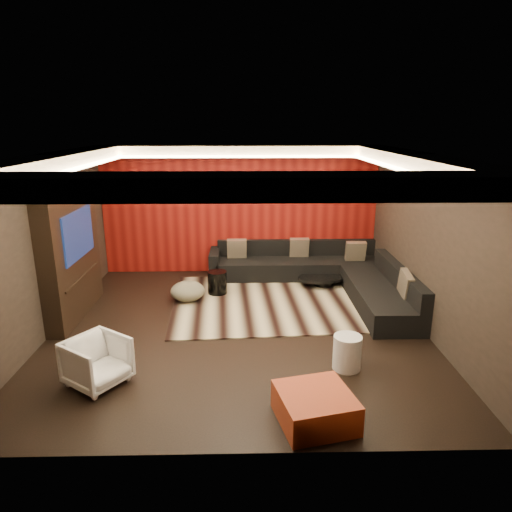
{
  "coord_description": "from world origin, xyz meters",
  "views": [
    {
      "loc": [
        0.13,
        -6.91,
        3.26
      ],
      "look_at": [
        0.3,
        0.6,
        1.05
      ],
      "focal_mm": 32.0,
      "sensor_mm": 36.0,
      "label": 1
    }
  ],
  "objects_px": {
    "orange_ottoman": "(315,407)",
    "sectional_sofa": "(325,275)",
    "white_side_table": "(347,352)",
    "armchair": "(97,362)",
    "coffee_table": "(323,280)",
    "drum_stool": "(217,282)"
  },
  "relations": [
    {
      "from": "coffee_table",
      "to": "sectional_sofa",
      "type": "relative_size",
      "value": 0.3
    },
    {
      "from": "sectional_sofa",
      "to": "coffee_table",
      "type": "bearing_deg",
      "value": 93.19
    },
    {
      "from": "orange_ottoman",
      "to": "sectional_sofa",
      "type": "height_order",
      "value": "sectional_sofa"
    },
    {
      "from": "armchair",
      "to": "white_side_table",
      "type": "bearing_deg",
      "value": -49.14
    },
    {
      "from": "coffee_table",
      "to": "drum_stool",
      "type": "distance_m",
      "value": 2.21
    },
    {
      "from": "orange_ottoman",
      "to": "armchair",
      "type": "height_order",
      "value": "armchair"
    },
    {
      "from": "white_side_table",
      "to": "coffee_table",
      "type": "bearing_deg",
      "value": 86.06
    },
    {
      "from": "coffee_table",
      "to": "drum_stool",
      "type": "bearing_deg",
      "value": -168.78
    },
    {
      "from": "orange_ottoman",
      "to": "sectional_sofa",
      "type": "xyz_separation_m",
      "value": [
        0.84,
        4.35,
        0.08
      ]
    },
    {
      "from": "white_side_table",
      "to": "drum_stool",
      "type": "bearing_deg",
      "value": 123.98
    },
    {
      "from": "coffee_table",
      "to": "armchair",
      "type": "distance_m",
      "value": 5.05
    },
    {
      "from": "drum_stool",
      "to": "orange_ottoman",
      "type": "xyz_separation_m",
      "value": [
        1.33,
        -4.02,
        -0.06
      ]
    },
    {
      "from": "drum_stool",
      "to": "coffee_table",
      "type": "bearing_deg",
      "value": 11.22
    },
    {
      "from": "coffee_table",
      "to": "sectional_sofa",
      "type": "height_order",
      "value": "sectional_sofa"
    },
    {
      "from": "drum_stool",
      "to": "sectional_sofa",
      "type": "bearing_deg",
      "value": 8.6
    },
    {
      "from": "white_side_table",
      "to": "orange_ottoman",
      "type": "distance_m",
      "value": 1.3
    },
    {
      "from": "coffee_table",
      "to": "drum_stool",
      "type": "height_order",
      "value": "drum_stool"
    },
    {
      "from": "coffee_table",
      "to": "white_side_table",
      "type": "relative_size",
      "value": 2.31
    },
    {
      "from": "white_side_table",
      "to": "armchair",
      "type": "xyz_separation_m",
      "value": [
        -3.29,
        -0.31,
        0.07
      ]
    },
    {
      "from": "coffee_table",
      "to": "sectional_sofa",
      "type": "distance_m",
      "value": 0.18
    },
    {
      "from": "white_side_table",
      "to": "armchair",
      "type": "bearing_deg",
      "value": -174.61
    },
    {
      "from": "armchair",
      "to": "sectional_sofa",
      "type": "xyz_separation_m",
      "value": [
        3.52,
        3.52,
        -0.05
      ]
    }
  ]
}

